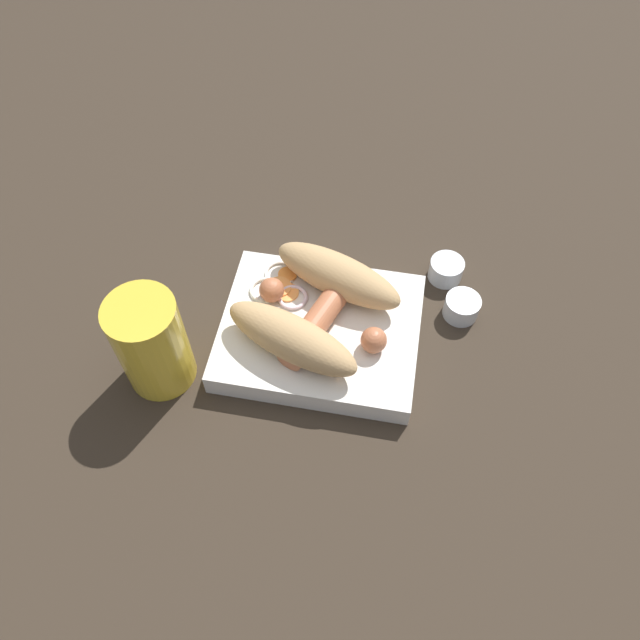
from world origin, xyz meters
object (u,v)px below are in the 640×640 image
object	(u,v)px
food_tray	(320,332)
sausage	(321,314)
condiment_cup_near	(461,308)
condiment_cup_far	(446,271)
drink_glass	(152,343)
bread_roll	(316,306)

from	to	relation	value
food_tray	sausage	world-z (taller)	sausage
condiment_cup_near	condiment_cup_far	xyz separation A→B (m)	(0.02, -0.05, 0.00)
sausage	drink_glass	distance (m)	0.19
condiment_cup_far	condiment_cup_near	bearing A→B (deg)	112.38
condiment_cup_far	drink_glass	bearing A→B (deg)	32.54
sausage	condiment_cup_near	xyz separation A→B (m)	(-0.16, -0.06, -0.03)
sausage	condiment_cup_near	bearing A→B (deg)	-158.97
food_tray	condiment_cup_near	world-z (taller)	food_tray
food_tray	sausage	bearing A→B (deg)	-97.50
food_tray	condiment_cup_near	distance (m)	0.17
drink_glass	condiment_cup_near	bearing A→B (deg)	-156.70
food_tray	drink_glass	distance (m)	0.19
sausage	condiment_cup_far	size ratio (longest dim) A/B	3.67
condiment_cup_near	condiment_cup_far	size ratio (longest dim) A/B	1.00
condiment_cup_near	bread_roll	bearing A→B (deg)	18.86
condiment_cup_near	sausage	bearing A→B (deg)	21.03
food_tray	condiment_cup_near	xyz separation A→B (m)	(-0.16, -0.07, -0.00)
sausage	drink_glass	bearing A→B (deg)	25.38
food_tray	bread_roll	bearing A→B (deg)	-53.82
bread_roll	condiment_cup_near	size ratio (longest dim) A/B	4.82
sausage	condiment_cup_near	size ratio (longest dim) A/B	3.67
food_tray	bread_roll	world-z (taller)	bread_roll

